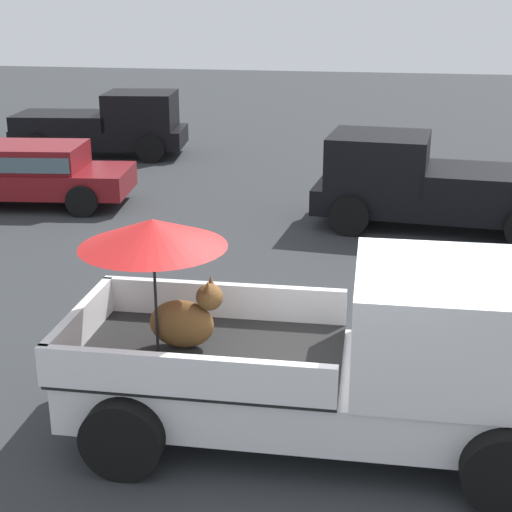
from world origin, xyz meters
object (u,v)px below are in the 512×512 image
object	(u,v)px
pickup_truck_main	(355,352)
pickup_truck_red	(107,125)
parked_sedan_near	(32,171)
pickup_truck_far	(428,184)

from	to	relation	value
pickup_truck_main	pickup_truck_red	bearing A→B (deg)	118.35
pickup_truck_main	pickup_truck_red	world-z (taller)	pickup_truck_main
pickup_truck_main	parked_sedan_near	distance (m)	11.01
pickup_truck_far	parked_sedan_near	xyz separation A→B (m)	(-8.41, 0.12, -0.13)
pickup_truck_red	pickup_truck_far	world-z (taller)	same
parked_sedan_near	pickup_truck_far	bearing A→B (deg)	171.70
parked_sedan_near	pickup_truck_red	bearing A→B (deg)	-93.46
pickup_truck_main	parked_sedan_near	size ratio (longest dim) A/B	1.14
pickup_truck_red	pickup_truck_far	size ratio (longest dim) A/B	1.02
pickup_truck_far	parked_sedan_near	distance (m)	8.41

